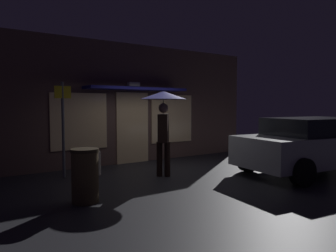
{
  "coord_description": "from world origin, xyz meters",
  "views": [
    {
      "loc": [
        -4.71,
        -6.67,
        1.79
      ],
      "look_at": [
        -0.14,
        0.01,
        1.27
      ],
      "focal_mm": 34.21,
      "sensor_mm": 36.0,
      "label": 1
    }
  ],
  "objects_px": {
    "sidewalk_bollard": "(95,163)",
    "trash_bin": "(85,175)",
    "parked_car": "(313,145)",
    "street_sign_post": "(63,124)",
    "person_with_umbrella": "(163,109)"
  },
  "relations": [
    {
      "from": "street_sign_post",
      "to": "sidewalk_bollard",
      "type": "relative_size",
      "value": 3.83
    },
    {
      "from": "person_with_umbrella",
      "to": "street_sign_post",
      "type": "xyz_separation_m",
      "value": [
        -2.14,
        1.23,
        -0.37
      ]
    },
    {
      "from": "street_sign_post",
      "to": "sidewalk_bollard",
      "type": "distance_m",
      "value": 1.3
    },
    {
      "from": "sidewalk_bollard",
      "to": "trash_bin",
      "type": "height_order",
      "value": "trash_bin"
    },
    {
      "from": "parked_car",
      "to": "street_sign_post",
      "type": "distance_m",
      "value": 6.47
    },
    {
      "from": "sidewalk_bollard",
      "to": "person_with_umbrella",
      "type": "bearing_deg",
      "value": -39.92
    },
    {
      "from": "street_sign_post",
      "to": "sidewalk_bollard",
      "type": "height_order",
      "value": "street_sign_post"
    },
    {
      "from": "person_with_umbrella",
      "to": "street_sign_post",
      "type": "height_order",
      "value": "street_sign_post"
    },
    {
      "from": "person_with_umbrella",
      "to": "street_sign_post",
      "type": "bearing_deg",
      "value": -80.49
    },
    {
      "from": "sidewalk_bollard",
      "to": "parked_car",
      "type": "bearing_deg",
      "value": -32.01
    },
    {
      "from": "parked_car",
      "to": "sidewalk_bollard",
      "type": "height_order",
      "value": "parked_car"
    },
    {
      "from": "sidewalk_bollard",
      "to": "trash_bin",
      "type": "xyz_separation_m",
      "value": [
        -1.04,
        -2.14,
        0.19
      ]
    },
    {
      "from": "sidewalk_bollard",
      "to": "trash_bin",
      "type": "relative_size",
      "value": 0.62
    },
    {
      "from": "person_with_umbrella",
      "to": "sidewalk_bollard",
      "type": "bearing_deg",
      "value": -90.4
    },
    {
      "from": "sidewalk_bollard",
      "to": "trash_bin",
      "type": "bearing_deg",
      "value": -115.91
    }
  ]
}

